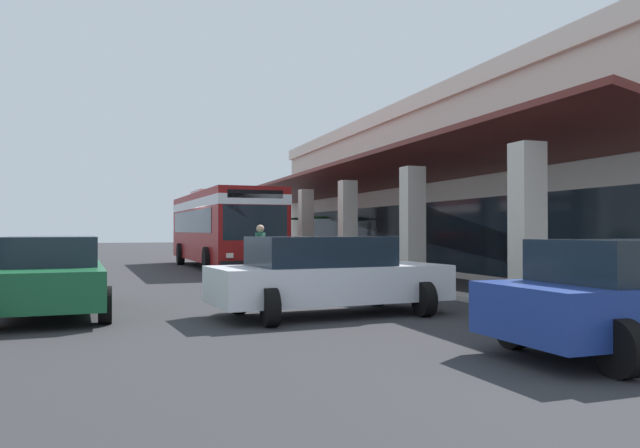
{
  "coord_description": "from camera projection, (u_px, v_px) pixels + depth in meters",
  "views": [
    {
      "loc": [
        23.98,
        -4.11,
        1.59
      ],
      "look_at": [
        0.01,
        3.86,
        1.85
      ],
      "focal_mm": 34.94,
      "sensor_mm": 36.0,
      "label": 1
    }
  ],
  "objects": [
    {
      "name": "ground",
      "position": [
        412.0,
        267.0,
        26.56
      ],
      "size": [
        120.0,
        120.0,
        0.0
      ],
      "primitive_type": "plane",
      "color": "#2D2D30"
    },
    {
      "name": "parked_sedan_green",
      "position": [
        51.0,
        275.0,
        11.68
      ],
      "size": [
        4.49,
        2.17,
        1.47
      ],
      "color": "#195933",
      "rests_on": "ground"
    },
    {
      "name": "plaza_building",
      "position": [
        525.0,
        190.0,
        27.47
      ],
      "size": [
        30.64,
        16.33,
        6.7
      ],
      "color": "beige",
      "rests_on": "ground"
    },
    {
      "name": "parked_sedan_white",
      "position": [
        327.0,
        275.0,
        11.61
      ],
      "size": [
        2.73,
        4.56,
        1.47
      ],
      "color": "silver",
      "rests_on": "ground"
    },
    {
      "name": "pedestrian",
      "position": [
        260.0,
        250.0,
        18.39
      ],
      "size": [
        0.61,
        0.53,
        1.75
      ],
      "color": "#726651",
      "rests_on": "ground"
    },
    {
      "name": "transit_bus",
      "position": [
        222.0,
        224.0,
        26.22
      ],
      "size": [
        11.31,
        3.13,
        3.34
      ],
      "color": "maroon",
      "rests_on": "ground"
    },
    {
      "name": "potted_palm",
      "position": [
        309.0,
        251.0,
        30.85
      ],
      "size": [
        1.79,
        2.13,
        2.32
      ],
      "color": "gray",
      "rests_on": "ground"
    },
    {
      "name": "curb_strip",
      "position": [
        318.0,
        269.0,
        24.4
      ],
      "size": [
        36.41,
        0.5,
        0.12
      ],
      "primitive_type": "cube",
      "color": "#9E998E",
      "rests_on": "ground"
    }
  ]
}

